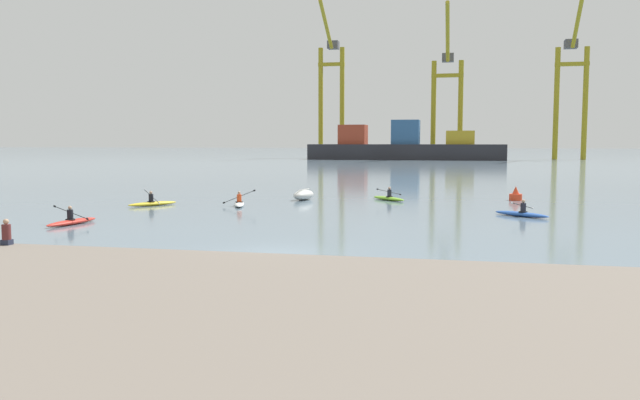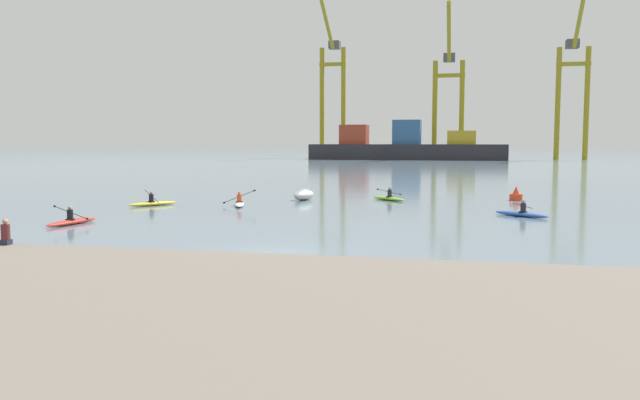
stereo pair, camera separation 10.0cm
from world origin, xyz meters
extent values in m
plane|color=slate|center=(0.00, 0.00, 0.00)|extent=(800.00, 800.00, 0.00)
cube|color=#28282D|center=(-5.44, 127.24, 1.78)|extent=(45.00, 8.46, 3.55)
cube|color=#993823|center=(-17.81, 127.24, 5.83)|extent=(6.30, 5.92, 4.54)
cube|color=#2D5684|center=(-5.44, 127.24, 6.35)|extent=(6.30, 5.92, 5.60)
cube|color=#B29323|center=(6.94, 127.24, 5.09)|extent=(6.30, 5.92, 3.08)
cylinder|color=olive|center=(-28.71, 141.66, 14.16)|extent=(1.20, 1.20, 28.31)
cylinder|color=olive|center=(-23.05, 141.66, 14.16)|extent=(1.20, 1.20, 28.31)
cube|color=olive|center=(-25.88, 141.66, 24.06)|extent=(6.86, 0.90, 0.90)
cylinder|color=olive|center=(-25.88, 134.72, 32.82)|extent=(0.90, 14.38, 9.77)
cube|color=#47474C|center=(-25.88, 144.16, 29.31)|extent=(2.80, 2.80, 2.00)
cylinder|color=olive|center=(0.45, 136.90, 11.83)|extent=(1.20, 1.20, 23.66)
cylinder|color=olive|center=(6.89, 136.90, 11.83)|extent=(1.20, 1.20, 23.66)
cube|color=olive|center=(3.67, 136.90, 20.11)|extent=(7.64, 0.90, 0.90)
cylinder|color=olive|center=(3.67, 129.17, 28.97)|extent=(0.90, 15.98, 11.37)
cube|color=#47474C|center=(3.67, 139.40, 24.66)|extent=(2.80, 2.80, 2.00)
cylinder|color=olive|center=(28.57, 134.96, 12.89)|extent=(1.20, 1.20, 25.77)
cylinder|color=olive|center=(34.86, 134.96, 12.89)|extent=(1.20, 1.20, 25.77)
cube|color=olive|center=(31.72, 134.96, 21.91)|extent=(7.49, 0.90, 0.90)
cylinder|color=olive|center=(31.72, 129.10, 31.06)|extent=(0.90, 12.33, 11.25)
cube|color=#47474C|center=(31.72, 137.46, 26.77)|extent=(2.80, 2.80, 2.00)
ellipsoid|color=beige|center=(-4.28, 21.66, 0.35)|extent=(1.52, 2.75, 0.70)
cube|color=beige|center=(-4.28, 21.66, 0.73)|extent=(0.39, 1.93, 0.06)
cylinder|color=red|center=(10.55, 24.49, 0.23)|extent=(0.90, 0.90, 0.45)
cone|color=red|center=(10.55, 24.49, 0.73)|extent=(0.50, 0.49, 0.55)
ellipsoid|color=yellow|center=(-12.90, 15.49, 0.13)|extent=(2.49, 3.10, 0.26)
torus|color=black|center=(-12.96, 15.41, 0.27)|extent=(0.68, 0.68, 0.05)
cylinder|color=black|center=(-12.96, 15.41, 0.51)|extent=(0.30, 0.30, 0.50)
sphere|color=tan|center=(-12.96, 15.41, 0.86)|extent=(0.19, 0.19, 0.19)
cylinder|color=black|center=(-12.93, 15.45, 0.61)|extent=(1.62, 1.19, 0.78)
ellipsoid|color=silver|center=(-13.72, 16.03, 0.98)|extent=(0.19, 0.15, 0.17)
ellipsoid|color=silver|center=(-12.14, 14.87, 0.24)|extent=(0.19, 0.15, 0.17)
ellipsoid|color=red|center=(-12.44, 5.86, 0.13)|extent=(1.10, 3.45, 0.26)
torus|color=black|center=(-12.46, 5.76, 0.27)|extent=(0.56, 0.56, 0.05)
cylinder|color=black|center=(-12.46, 5.76, 0.51)|extent=(0.30, 0.30, 0.50)
sphere|color=tan|center=(-12.46, 5.76, 0.86)|extent=(0.19, 0.19, 0.19)
cylinder|color=black|center=(-12.45, 5.81, 0.61)|extent=(2.02, 0.34, 0.59)
ellipsoid|color=black|center=(-13.45, 5.96, 0.89)|extent=(0.21, 0.07, 0.15)
ellipsoid|color=black|center=(-11.45, 5.66, 0.33)|extent=(0.21, 0.07, 0.15)
ellipsoid|color=#2856B2|center=(10.00, 14.23, 0.13)|extent=(3.03, 2.59, 0.26)
torus|color=black|center=(10.08, 14.17, 0.27)|extent=(0.69, 0.69, 0.05)
cylinder|color=#23232D|center=(10.08, 14.17, 0.51)|extent=(0.30, 0.30, 0.50)
sphere|color=tan|center=(10.08, 14.17, 0.86)|extent=(0.19, 0.19, 0.19)
cylinder|color=black|center=(10.04, 14.20, 0.61)|extent=(1.31, 1.63, 0.47)
ellipsoid|color=silver|center=(9.40, 13.40, 0.83)|extent=(0.16, 0.18, 0.15)
ellipsoid|color=silver|center=(10.68, 15.00, 0.39)|extent=(0.16, 0.18, 0.15)
ellipsoid|color=silver|center=(-7.33, 16.52, 0.13)|extent=(1.66, 3.41, 0.26)
torus|color=black|center=(-7.29, 16.43, 0.27)|extent=(0.62, 0.62, 0.05)
cylinder|color=#DB471E|center=(-7.29, 16.43, 0.51)|extent=(0.30, 0.30, 0.50)
sphere|color=tan|center=(-7.29, 16.43, 0.86)|extent=(0.19, 0.19, 0.19)
cylinder|color=black|center=(-7.31, 16.47, 0.61)|extent=(1.87, 0.66, 0.80)
ellipsoid|color=black|center=(-8.24, 16.16, 0.22)|extent=(0.21, 0.10, 0.17)
ellipsoid|color=black|center=(-6.39, 16.79, 1.00)|extent=(0.21, 0.10, 0.17)
ellipsoid|color=#7ABC2D|center=(1.71, 22.54, 0.13)|extent=(2.81, 2.85, 0.26)
torus|color=black|center=(1.78, 22.47, 0.27)|extent=(0.69, 0.69, 0.05)
cylinder|color=#23232D|center=(1.78, 22.47, 0.51)|extent=(0.30, 0.30, 0.50)
sphere|color=tan|center=(1.78, 22.47, 0.86)|extent=(0.19, 0.19, 0.19)
cylinder|color=black|center=(1.75, 22.51, 0.61)|extent=(1.49, 1.46, 0.49)
ellipsoid|color=black|center=(1.02, 21.79, 0.84)|extent=(0.17, 0.17, 0.15)
ellipsoid|color=black|center=(2.48, 23.23, 0.38)|extent=(0.17, 0.17, 0.15)
cube|color=#70665B|center=(0.00, -13.49, 0.32)|extent=(80.00, 20.00, 0.63)
cube|color=#23283D|center=(-8.56, -3.79, 0.72)|extent=(0.32, 0.28, 0.18)
cylinder|color=#562323|center=(-8.56, -3.79, 1.07)|extent=(0.30, 0.30, 0.52)
sphere|color=tan|center=(-8.56, -3.79, 1.43)|extent=(0.19, 0.19, 0.19)
camera|label=1|loc=(6.47, -22.69, 4.15)|focal=35.93mm
camera|label=2|loc=(6.57, -22.67, 4.15)|focal=35.93mm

